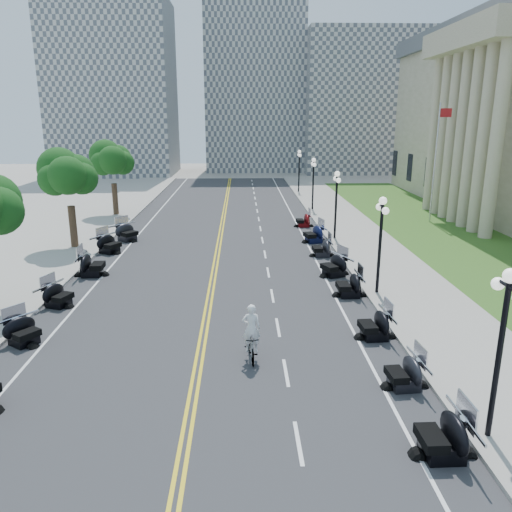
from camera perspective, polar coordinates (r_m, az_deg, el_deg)
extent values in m
plane|color=gray|center=(22.02, -5.90, -8.23)|extent=(160.00, 160.00, 0.00)
cube|color=#333335|center=(31.41, -4.64, -0.84)|extent=(16.00, 90.00, 0.01)
cube|color=yellow|center=(31.41, -4.86, -0.82)|extent=(0.12, 90.00, 0.00)
cube|color=yellow|center=(31.40, -4.42, -0.82)|extent=(0.12, 90.00, 0.00)
cube|color=white|center=(31.72, 6.99, -0.72)|extent=(0.12, 90.00, 0.00)
cube|color=white|center=(32.38, -16.02, -0.89)|extent=(0.12, 90.00, 0.00)
cube|color=white|center=(15.06, 4.87, -20.47)|extent=(0.12, 2.00, 0.00)
cube|color=white|center=(18.43, 3.45, -13.15)|extent=(0.12, 2.00, 0.00)
cube|color=white|center=(22.01, 2.52, -8.14)|extent=(0.12, 2.00, 0.00)
cube|color=white|center=(25.71, 1.88, -4.55)|extent=(0.12, 2.00, 0.00)
cube|color=white|center=(29.49, 1.40, -1.87)|extent=(0.12, 2.00, 0.00)
cube|color=white|center=(33.32, 1.03, 0.19)|extent=(0.12, 2.00, 0.00)
cube|color=white|center=(37.19, 0.74, 1.83)|extent=(0.12, 2.00, 0.00)
cube|color=white|center=(41.08, 0.50, 3.16)|extent=(0.12, 2.00, 0.00)
cube|color=white|center=(44.99, 0.31, 4.26)|extent=(0.12, 2.00, 0.00)
cube|color=white|center=(48.92, 0.14, 5.18)|extent=(0.12, 2.00, 0.00)
cube|color=white|center=(52.86, 0.00, 5.97)|extent=(0.12, 2.00, 0.00)
cube|color=white|center=(56.80, -0.12, 6.64)|extent=(0.12, 2.00, 0.00)
cube|color=white|center=(60.75, -0.22, 7.23)|extent=(0.12, 2.00, 0.00)
cube|color=white|center=(64.71, -0.32, 7.75)|extent=(0.12, 2.00, 0.00)
cube|color=white|center=(68.68, -0.40, 8.20)|extent=(0.12, 2.00, 0.00)
cube|color=white|center=(72.64, -0.47, 8.61)|extent=(0.12, 2.00, 0.00)
cube|color=#9E9991|center=(32.57, 14.14, -0.54)|extent=(5.00, 90.00, 0.15)
cube|color=#9E9991|center=(33.61, -22.82, -0.81)|extent=(5.00, 90.00, 0.15)
cube|color=#356023|center=(42.19, 20.43, 2.55)|extent=(9.00, 60.00, 0.10)
cube|color=gray|center=(84.50, -15.94, 17.85)|extent=(18.00, 14.00, 26.00)
cube|color=gray|center=(88.33, -0.19, 19.59)|extent=(16.00, 12.00, 30.00)
cube|color=gray|center=(87.51, 12.26, 16.67)|extent=(20.00, 14.00, 22.00)
imported|color=#A51414|center=(19.04, -0.54, -10.38)|extent=(0.63, 1.78, 1.05)
imported|color=white|center=(18.44, -0.56, -6.27)|extent=(0.69, 0.45, 1.89)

